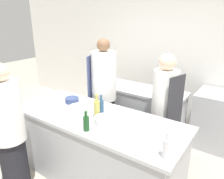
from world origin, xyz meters
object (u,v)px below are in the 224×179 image
Objects in this scene: cup at (30,107)px; bottle_wine at (167,148)px; bowl_prep_small at (79,109)px; chef_at_prep_near at (9,134)px; chef_at_stove at (164,112)px; chef_at_pass_far at (104,95)px; bottle_vinegar at (97,109)px; bowl_ceramic_blue at (72,100)px; bottle_cooking_oil at (86,123)px; bowl_mixing_large at (147,139)px; bottle_olive_oil at (101,106)px; bowl_wooden_salad at (104,120)px.

bottle_wine is at bearing 1.60° from cup.
chef_at_prep_near is at bearing -117.23° from bowl_prep_small.
chef_at_stove is 1.00m from chef_at_pass_far.
chef_at_pass_far is at bearing 121.73° from bottle_vinegar.
bowl_ceramic_blue is (-0.60, 0.18, -0.09)m from bottle_vinegar.
chef_at_prep_near reaches higher than bottle_vinegar.
bottle_vinegar is at bearing -168.82° from chef_at_pass_far.
bottle_vinegar reaches higher than bowl_prep_small.
bottle_cooking_oil is (-0.89, -0.03, -0.01)m from bottle_wine.
chef_at_pass_far is 1.48m from bowl_mixing_large.
bottle_wine is 0.89m from bottle_cooking_oil.
bottle_cooking_oil is 0.48m from bowl_prep_small.
chef_at_pass_far is 6.61× the size of bowl_prep_small.
bowl_prep_small is at bearing 142.61° from bottle_cooking_oil.
bowl_mixing_large is (0.76, -0.25, -0.07)m from bottle_olive_oil.
chef_at_prep_near is 0.90m from bottle_cooking_oil.
bottle_vinegar is at bearing 165.18° from bottle_wine.
bowl_wooden_salad is (-0.82, 0.20, -0.06)m from bottle_wine.
bowl_mixing_large is at bearing -6.56° from bowl_prep_small.
cup is (-1.03, -0.25, -0.01)m from bowl_wooden_salad.
cup is (-0.87, -0.31, -0.08)m from bottle_vinegar.
bowl_prep_small is (-1.26, 0.25, -0.06)m from bottle_wine.
bottle_vinegar is 0.93m from cup.
chef_at_stove is 1.30m from bowl_ceramic_blue.
bowl_prep_small reaches higher than bowl_mixing_large.
bottle_wine is at bearing -11.36° from bowl_prep_small.
bottle_cooking_oil is at bearing -105.99° from bowl_wooden_salad.
bowl_ceramic_blue is (-0.57, 0.06, -0.06)m from bottle_olive_oil.
chef_at_stove is 0.98m from bottle_vinegar.
bottle_vinegar is 1.23× the size of bottle_wine.
bowl_prep_small is 3.44× the size of cup.
bowl_ceramic_blue is at bearing -45.35° from chef_at_stove.
chef_at_stove is 6.55× the size of bottle_wine.
chef_at_prep_near is 1.73m from bottle_wine.
bowl_prep_small is 1.41× the size of bowl_ceramic_blue.
bottle_cooking_oil is at bearing 1.02° from cup.
bowl_wooden_salad is at bearing -7.36° from chef_at_stove.
bottle_olive_oil is 0.27m from bowl_wooden_salad.
bowl_mixing_large is 1.24× the size of bowl_ceramic_blue.
chef_at_pass_far is 6.97× the size of bottle_olive_oil.
bowl_wooden_salad is at bearing 13.51° from cup.
chef_at_pass_far is 0.78m from bottle_olive_oil.
bottle_vinegar is at bearing 157.92° from bowl_wooden_salad.
bowl_prep_small is (-0.29, -0.00, -0.08)m from bottle_vinegar.
bottle_cooking_oil is at bearing -74.11° from bottle_olive_oil.
chef_at_stove is 1.79m from cup.
chef_at_prep_near is 0.50m from cup.
bottle_olive_oil is at bearing 159.06° from bottle_wine.
bottle_olive_oil is at bearing -40.69° from chef_at_prep_near.
chef_at_pass_far is at bearing -71.38° from chef_at_stove.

